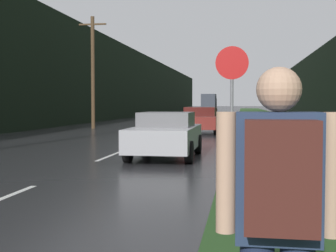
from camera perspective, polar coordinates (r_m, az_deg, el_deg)
The scene contains 12 objects.
grass_verge at distance 39.95m, azimuth 12.62°, elevation 0.38°, with size 6.00×240.00×0.02m, color #26471E.
lane_stripe_c at distance 14.72m, azimuth -6.94°, elevation -3.56°, with size 0.12×3.00×0.01m, color silver.
lane_stripe_d at distance 21.51m, azimuth -1.82°, elevation -1.55°, with size 0.12×3.00×0.01m, color silver.
lane_stripe_e at distance 28.40m, azimuth 0.82°, elevation -0.50°, with size 0.12×3.00×0.01m, color silver.
treeline_far_side at distance 51.71m, azimuth -6.29°, elevation 5.39°, with size 2.00×140.00×8.02m, color black.
treeline_near_side at distance 50.60m, azimuth 18.76°, elevation 4.83°, with size 2.00×140.00×7.15m, color black.
utility_pole_far at distance 30.75m, azimuth -9.15°, elevation 6.66°, with size 1.80×0.24×7.21m.
stop_sign at distance 10.25m, azimuth 7.78°, elevation 3.62°, with size 0.72×0.07×2.86m.
hitchhiker_with_backpack at distance 2.45m, azimuth 13.26°, elevation -11.13°, with size 0.63×0.42×1.80m.
car_passing_near at distance 13.96m, azimuth -0.27°, elevation -1.05°, with size 1.89×4.10×1.35m.
car_passing_far at distance 25.66m, azimuth 3.97°, elevation 0.76°, with size 2.05×4.64×1.42m.
delivery_truck at distance 84.59m, azimuth 5.05°, elevation 2.81°, with size 2.61×7.16×3.29m.
Camera 1 is at (4.02, 0.16, 1.62)m, focal length 50.00 mm.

